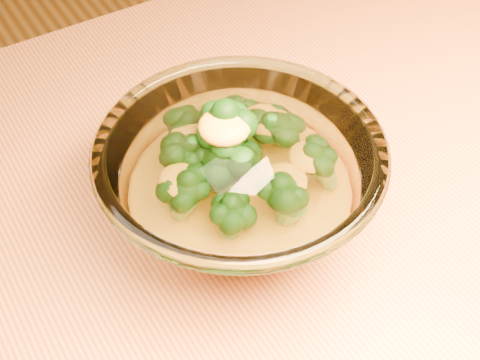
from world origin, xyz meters
name	(u,v)px	position (x,y,z in m)	size (l,w,h in m)	color
table	(214,333)	(0.00, 0.00, 0.65)	(1.20, 0.80, 0.75)	#C5663B
glass_bowl	(240,184)	(0.05, 0.03, 0.80)	(0.24, 0.24, 0.10)	white
cheese_sauce	(240,202)	(0.05, 0.03, 0.78)	(0.14, 0.14, 0.04)	orange
broccoli_heap	(233,160)	(0.05, 0.04, 0.82)	(0.14, 0.14, 0.09)	black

